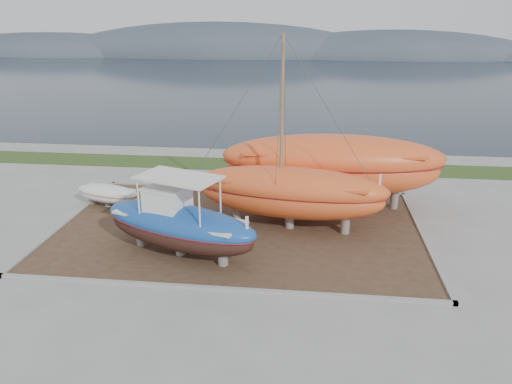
% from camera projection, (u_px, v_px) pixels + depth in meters
% --- Properties ---
extents(ground, '(140.00, 140.00, 0.00)m').
position_uv_depth(ground, '(226.00, 266.00, 21.67)').
color(ground, gray).
rests_on(ground, ground).
extents(dirt_patch, '(18.00, 12.00, 0.06)m').
position_uv_depth(dirt_patch, '(239.00, 228.00, 25.41)').
color(dirt_patch, '#422D1E').
rests_on(dirt_patch, ground).
extents(curb_frame, '(18.60, 12.60, 0.15)m').
position_uv_depth(curb_frame, '(239.00, 228.00, 25.39)').
color(curb_frame, gray).
rests_on(curb_frame, ground).
extents(grass_strip, '(44.00, 3.00, 0.08)m').
position_uv_depth(grass_strip, '(263.00, 165.00, 36.18)').
color(grass_strip, '#284219').
rests_on(grass_strip, ground).
extents(sea, '(260.00, 100.00, 0.04)m').
position_uv_depth(sea, '(295.00, 79.00, 87.25)').
color(sea, '#17222E').
rests_on(sea, ground).
extents(mountain_ridge, '(200.00, 36.00, 20.00)m').
position_uv_depth(mountain_ridge, '(303.00, 56.00, 138.77)').
color(mountain_ridge, '#333D49').
rests_on(mountain_ridge, ground).
extents(blue_caique, '(8.05, 4.90, 3.71)m').
position_uv_depth(blue_caique, '(179.00, 216.00, 21.95)').
color(blue_caique, '#194B9E').
rests_on(blue_caique, dirt_patch).
extents(white_dinghy, '(4.18, 2.47, 1.18)m').
position_uv_depth(white_dinghy, '(108.00, 196.00, 28.16)').
color(white_dinghy, white).
rests_on(white_dinghy, dirt_patch).
extents(orange_sailboat, '(9.98, 4.09, 9.45)m').
position_uv_depth(orange_sailboat, '(292.00, 137.00, 23.88)').
color(orange_sailboat, '#E25322').
rests_on(orange_sailboat, dirt_patch).
extents(orange_bare_hull, '(12.35, 4.05, 4.01)m').
position_uv_depth(orange_bare_hull, '(332.00, 172.00, 27.64)').
color(orange_bare_hull, '#E25322').
rests_on(orange_bare_hull, dirt_patch).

